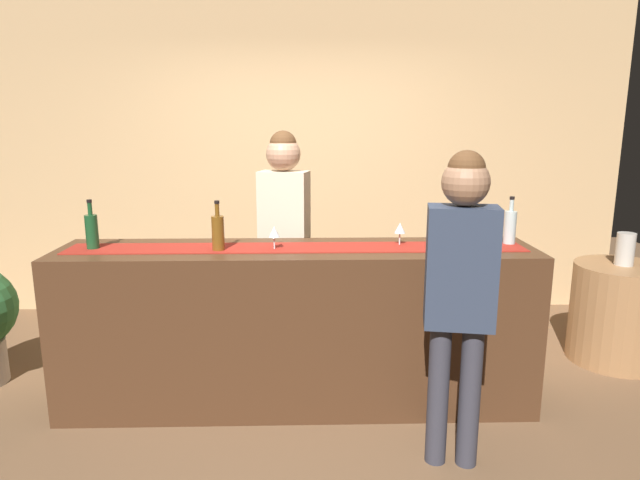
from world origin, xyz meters
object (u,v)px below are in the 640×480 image
object	(u,v)px
wine_glass_far_end	(457,229)
round_side_table	(618,313)
wine_bottle_clear	(510,227)
vase_on_side_table	(625,249)
wine_bottle_green	(92,231)
wine_bottle_amber	(218,232)
wine_glass_near_customer	(400,229)
wine_glass_mid_counter	(274,233)
bartender	(284,224)
customer_sipping	(460,280)

from	to	relation	value
wine_glass_far_end	round_side_table	size ratio (longest dim) A/B	0.19
wine_bottle_clear	vase_on_side_table	bearing A→B (deg)	25.67
wine_bottle_green	round_side_table	bearing A→B (deg)	8.83
wine_bottle_amber	wine_glass_near_customer	bearing A→B (deg)	5.97
round_side_table	wine_glass_far_end	bearing A→B (deg)	-159.06
wine_bottle_amber	wine_glass_near_customer	distance (m)	1.11
wine_bottle_amber	round_side_table	distance (m)	3.02
wine_bottle_clear	wine_bottle_green	bearing A→B (deg)	-178.50
wine_bottle_green	round_side_table	distance (m)	3.74
wine_bottle_clear	wine_glass_near_customer	xyz separation A→B (m)	(-0.69, -0.02, -0.01)
round_side_table	vase_on_side_table	world-z (taller)	vase_on_side_table
wine_glass_mid_counter	bartender	xyz separation A→B (m)	(0.04, 0.62, -0.06)
wine_bottle_amber	bartender	distance (m)	0.74
wine_bottle_clear	round_side_table	distance (m)	1.39
customer_sipping	wine_glass_far_end	bearing A→B (deg)	86.48
wine_bottle_clear	vase_on_side_table	world-z (taller)	wine_bottle_clear
wine_glass_near_customer	wine_glass_far_end	xyz separation A→B (m)	(0.35, -0.02, 0.00)
wine_glass_mid_counter	customer_sipping	world-z (taller)	customer_sipping
wine_bottle_amber	wine_glass_far_end	distance (m)	1.46
wine_bottle_clear	wine_glass_near_customer	bearing A→B (deg)	-178.74
wine_bottle_amber	customer_sipping	distance (m)	1.43
wine_bottle_green	vase_on_side_table	distance (m)	3.68
wine_glass_mid_counter	vase_on_side_table	distance (m)	2.61
wine_bottle_amber	wine_glass_mid_counter	distance (m)	0.33
wine_bottle_amber	wine_bottle_clear	bearing A→B (deg)	4.16
wine_bottle_green	round_side_table	size ratio (longest dim) A/B	0.41
wine_bottle_amber	wine_glass_near_customer	world-z (taller)	wine_bottle_amber
wine_glass_near_customer	customer_sipping	bearing A→B (deg)	-76.31
wine_bottle_green	bartender	xyz separation A→B (m)	(1.13, 0.57, -0.07)
vase_on_side_table	wine_bottle_clear	bearing A→B (deg)	-154.33
wine_bottle_green	vase_on_side_table	bearing A→B (deg)	9.02
wine_bottle_clear	wine_bottle_amber	bearing A→B (deg)	-175.84
customer_sipping	wine_bottle_green	bearing A→B (deg)	171.73
vase_on_side_table	wine_bottle_amber	bearing A→B (deg)	-167.40
wine_bottle_clear	round_side_table	size ratio (longest dim) A/B	0.41
wine_glass_far_end	customer_sipping	world-z (taller)	customer_sipping
wine_glass_near_customer	round_side_table	size ratio (longest dim) A/B	0.19
bartender	round_side_table	bearing A→B (deg)	-166.54
wine_bottle_green	wine_glass_near_customer	size ratio (longest dim) A/B	2.10
wine_glass_mid_counter	vase_on_side_table	world-z (taller)	wine_glass_mid_counter
wine_glass_far_end	round_side_table	world-z (taller)	wine_glass_far_end
wine_glass_near_customer	wine_bottle_green	bearing A→B (deg)	-178.41
round_side_table	vase_on_side_table	xyz separation A→B (m)	(0.00, 0.01, 0.49)
wine_glass_far_end	wine_bottle_clear	bearing A→B (deg)	6.63
wine_bottle_green	wine_glass_near_customer	bearing A→B (deg)	1.59
wine_glass_near_customer	wine_bottle_clear	bearing A→B (deg)	1.26
wine_bottle_clear	bartender	size ratio (longest dim) A/B	0.18
wine_bottle_clear	wine_glass_near_customer	size ratio (longest dim) A/B	2.10
bartender	round_side_table	xyz separation A→B (m)	(2.49, -0.01, -0.69)
wine_bottle_green	customer_sipping	xyz separation A→B (m)	(2.05, -0.68, -0.12)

